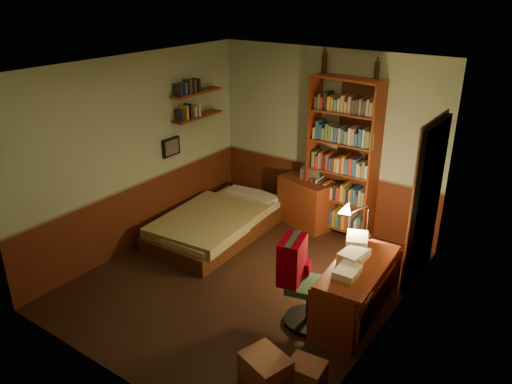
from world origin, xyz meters
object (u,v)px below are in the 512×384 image
Objects in this scene: desk at (357,292)px; desk_lamp at (368,215)px; office_chair at (310,286)px; mini_stereo at (311,173)px; bookshelf at (342,159)px; cardboard_box_b at (306,374)px; cardboard_box_a at (265,371)px; dresser at (306,202)px; bed at (218,215)px.

desk is 0.91m from desk_lamp.
desk is 1.32× the size of office_chair.
mini_stereo is at bearing 127.58° from desk.
desk_lamp is at bearing -44.69° from bookshelf.
cardboard_box_b is (1.64, -2.95, -0.69)m from mini_stereo.
desk_lamp is at bearing 103.54° from desk.
desk is at bearing 29.91° from office_chair.
mini_stereo is 0.23× the size of desk.
cardboard_box_a is (1.34, -3.18, -0.65)m from mini_stereo.
bookshelf is 3.39m from cardboard_box_a.
desk is at bearing -51.20° from bookshelf.
dresser is at bearing -109.65° from mini_stereo.
bookshelf is (1.39, 1.09, 0.82)m from bed.
bed reaches higher than cardboard_box_a.
desk_lamp is 1.36× the size of cardboard_box_a.
desk_lamp reaches higher than bed.
bed is at bearing -143.85° from mini_stereo.
dresser reaches higher than bed.
cardboard_box_a is 0.38m from cardboard_box_b.
desk_lamp is (1.39, -1.17, 0.16)m from mini_stereo.
dresser is (0.88, 1.00, 0.06)m from bed.
desk is 1.41m from cardboard_box_a.
dresser is 0.92m from bookshelf.
bed is at bearing 144.17° from cardboard_box_b.
mini_stereo is at bearing -177.56° from bookshelf.
bed is at bearing -116.24° from dresser.
bookshelf reaches higher than cardboard_box_a.
desk is (1.09, -1.76, -0.79)m from bookshelf.
desk is at bearing 92.44° from cardboard_box_b.
mini_stereo reaches higher than desk.
desk_lamp reaches higher than cardboard_box_a.
desk is at bearing 79.58° from cardboard_box_a.
dresser is 2.38m from office_chair.
dresser is 2.82× the size of mini_stereo.
bed is 3.12m from cardboard_box_b.
mini_stereo reaches higher than cardboard_box_a.
bookshelf is at bearing 124.65° from desk_lamp.
cardboard_box_a is at bearing -68.08° from bookshelf.
bed is 0.91× the size of bookshelf.
mini_stereo is 0.51× the size of desk_lamp.
office_chair reaches higher than cardboard_box_b.
mini_stereo is 3.51m from cardboard_box_a.
bed is at bearing -134.85° from bookshelf.
mini_stereo reaches higher than bed.
cardboard_box_b is at bearing -76.14° from office_chair.
desk_lamp is 1.99m from cardboard_box_b.
cardboard_box_b is at bearing -85.77° from desk_lamp.
bookshelf reaches higher than bed.
office_chair reaches higher than mini_stereo.
bed is 4.90× the size of cardboard_box_a.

